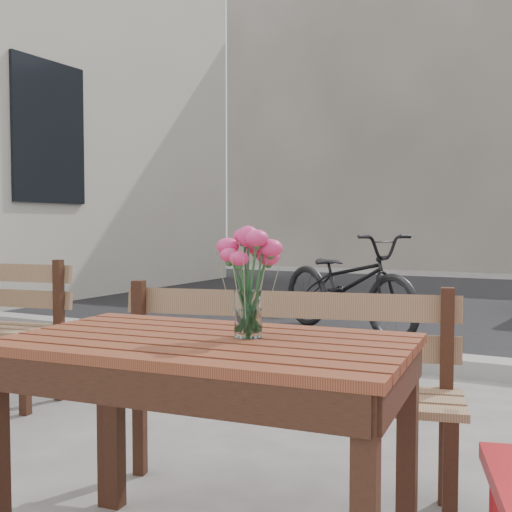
% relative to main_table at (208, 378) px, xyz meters
% --- Properties ---
extents(street, '(30.00, 8.12, 0.12)m').
position_rel_main_table_xyz_m(street, '(-0.16, 5.05, -0.57)').
color(street, black).
rests_on(street, ground).
extents(main_table, '(1.22, 0.78, 0.72)m').
position_rel_main_table_xyz_m(main_table, '(0.00, 0.00, 0.00)').
color(main_table, '#5D2918').
rests_on(main_table, ground).
extents(main_bench, '(1.40, 0.71, 0.83)m').
position_rel_main_table_xyz_m(main_bench, '(-0.05, 0.61, -0.09)').
color(main_bench, '#865F45').
rests_on(main_bench, ground).
extents(main_vase, '(0.18, 0.18, 0.33)m').
position_rel_main_table_xyz_m(main_vase, '(0.10, 0.07, 0.32)').
color(main_vase, white).
rests_on(main_vase, main_table).
extents(bicycle, '(1.89, 1.42, 0.95)m').
position_rel_main_table_xyz_m(bicycle, '(-1.03, 4.14, -0.12)').
color(bicycle, black).
rests_on(bicycle, ground).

